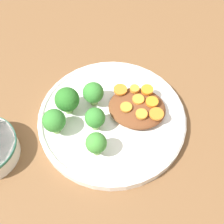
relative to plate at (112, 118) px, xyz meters
The scene contains 16 objects.
ground_plane 0.01m from the plate, ahead, with size 4.00×4.00×0.00m, color brown.
plate is the anchor object (origin of this frame).
stew_mound 0.05m from the plate, 63.72° to the right, with size 0.10×0.11×0.02m, color brown.
broccoli_floret_0 0.12m from the plate, 120.28° to the left, with size 0.04×0.04×0.06m.
broccoli_floret_1 0.10m from the plate, 93.88° to the left, with size 0.05×0.05×0.06m.
broccoli_floret_2 0.05m from the plate, 140.84° to the left, with size 0.04×0.04×0.05m.
broccoli_floret_3 0.09m from the plate, behind, with size 0.04×0.04×0.05m.
broccoli_floret_4 0.06m from the plate, 60.44° to the left, with size 0.04×0.04×0.05m.
carrot_slice_0 0.04m from the plate, 69.89° to the right, with size 0.02×0.02×0.00m, color orange.
carrot_slice_1 0.07m from the plate, 88.32° to the right, with size 0.02×0.02×0.01m, color orange.
carrot_slice_2 0.06m from the plate, ahead, with size 0.03×0.03×0.00m, color orange.
carrot_slice_3 0.08m from the plate, 65.88° to the right, with size 0.02×0.02×0.01m, color orange.
carrot_slice_4 0.07m from the plate, 30.90° to the right, with size 0.02×0.02×0.01m, color orange.
carrot_slice_5 0.09m from the plate, 85.48° to the right, with size 0.03×0.03×0.00m, color orange.
carrot_slice_6 0.06m from the plate, 53.89° to the right, with size 0.02×0.02×0.00m, color orange.
carrot_slice_7 0.09m from the plate, 44.44° to the right, with size 0.02×0.02×0.01m, color orange.
Camera 1 is at (-0.33, -0.07, 0.52)m, focal length 50.00 mm.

